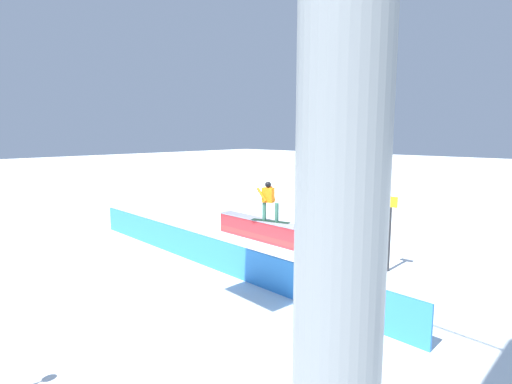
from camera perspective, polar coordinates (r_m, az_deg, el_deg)
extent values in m
plane|color=white|center=(14.54, 3.34, -7.35)|extent=(120.00, 120.00, 0.00)
cube|color=red|center=(14.45, 3.35, -5.95)|extent=(6.03, 0.85, 0.73)
cube|color=red|center=(14.50, 3.34, -6.66)|extent=(6.04, 0.86, 0.18)
cube|color=#9194A4|center=(14.36, 3.36, -4.46)|extent=(6.04, 0.90, 0.04)
cube|color=black|center=(14.67, 2.02, -4.07)|extent=(1.49, 0.64, 0.01)
cylinder|color=#376B56|center=(14.70, 1.17, -2.68)|extent=(0.17, 0.17, 0.67)
cylinder|color=#376B56|center=(14.50, 2.90, -2.85)|extent=(0.17, 0.17, 0.67)
cube|color=orange|center=(14.54, 1.71, -0.42)|extent=(0.45, 0.33, 0.53)
sphere|color=black|center=(14.48, 1.71, 1.04)|extent=(0.22, 0.22, 0.22)
cylinder|color=orange|center=(14.47, 0.78, -0.36)|extent=(0.40, 0.19, 0.50)
cylinder|color=orange|center=(14.64, 2.34, -0.26)|extent=(0.24, 0.15, 0.55)
cube|color=#2F81DB|center=(12.16, -6.59, -8.33)|extent=(13.06, 0.85, 0.91)
cylinder|color=#262628|center=(12.20, 18.04, -6.31)|extent=(0.10, 0.10, 1.86)
cube|color=yellow|center=(11.98, 18.27, -1.30)|extent=(0.40, 0.04, 0.30)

